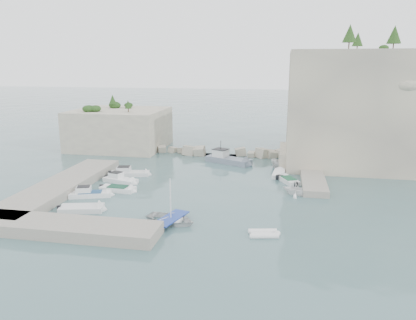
% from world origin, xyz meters
% --- Properties ---
extents(ground, '(400.00, 400.00, 0.00)m').
position_xyz_m(ground, '(0.00, 0.00, 0.00)').
color(ground, '#47686B').
rests_on(ground, ground).
extents(cliff_east, '(26.00, 22.00, 17.00)m').
position_xyz_m(cliff_east, '(23.00, 23.00, 8.50)').
color(cliff_east, beige).
rests_on(cliff_east, ground).
extents(cliff_terrace, '(8.00, 10.00, 2.50)m').
position_xyz_m(cliff_terrace, '(13.00, 18.00, 1.25)').
color(cliff_terrace, beige).
rests_on(cliff_terrace, ground).
extents(outcrop_west, '(16.00, 14.00, 7.00)m').
position_xyz_m(outcrop_west, '(-20.00, 25.00, 3.50)').
color(outcrop_west, beige).
rests_on(outcrop_west, ground).
extents(quay_west, '(5.00, 24.00, 1.10)m').
position_xyz_m(quay_west, '(-17.00, -1.00, 0.55)').
color(quay_west, '#9E9689').
rests_on(quay_west, ground).
extents(quay_south, '(18.00, 4.00, 1.10)m').
position_xyz_m(quay_south, '(-10.00, -12.50, 0.55)').
color(quay_south, '#9E9689').
rests_on(quay_south, ground).
extents(ledge_east, '(3.00, 16.00, 0.80)m').
position_xyz_m(ledge_east, '(13.50, 10.00, 0.40)').
color(ledge_east, '#9E9689').
rests_on(ledge_east, ground).
extents(breakwater, '(28.00, 3.00, 1.40)m').
position_xyz_m(breakwater, '(-1.00, 22.00, 0.70)').
color(breakwater, beige).
rests_on(breakwater, ground).
extents(motorboat_a, '(6.08, 2.89, 1.40)m').
position_xyz_m(motorboat_a, '(-11.29, 7.19, 0.00)').
color(motorboat_a, silver).
rests_on(motorboat_a, ground).
extents(motorboat_b, '(5.33, 2.99, 1.40)m').
position_xyz_m(motorboat_b, '(-11.26, 3.85, 0.00)').
color(motorboat_b, white).
rests_on(motorboat_b, ground).
extents(motorboat_c, '(4.79, 2.06, 0.70)m').
position_xyz_m(motorboat_c, '(-10.12, 0.28, 0.00)').
color(motorboat_c, white).
rests_on(motorboat_c, ground).
extents(motorboat_d, '(5.43, 3.12, 1.40)m').
position_xyz_m(motorboat_d, '(-12.42, -2.35, 0.00)').
color(motorboat_d, white).
rests_on(motorboat_d, ground).
extents(motorboat_e, '(5.28, 3.14, 0.70)m').
position_xyz_m(motorboat_e, '(-11.15, -6.88, 0.00)').
color(motorboat_e, silver).
rests_on(motorboat_e, ground).
extents(rowboat, '(5.80, 4.80, 1.04)m').
position_xyz_m(rowboat, '(-0.99, -8.27, 0.00)').
color(rowboat, silver).
rests_on(rowboat, ground).
extents(inflatable_dinghy, '(3.09, 1.94, 0.44)m').
position_xyz_m(inflatable_dinghy, '(8.06, -9.60, 0.00)').
color(inflatable_dinghy, white).
rests_on(inflatable_dinghy, ground).
extents(tender_east_a, '(4.03, 3.72, 1.76)m').
position_xyz_m(tender_east_a, '(11.28, 2.82, 0.00)').
color(tender_east_a, white).
rests_on(tender_east_a, ground).
extents(tender_east_b, '(3.30, 4.70, 0.70)m').
position_xyz_m(tender_east_b, '(10.37, 7.94, 0.00)').
color(tender_east_b, silver).
rests_on(tender_east_b, ground).
extents(tender_east_c, '(1.88, 4.73, 0.70)m').
position_xyz_m(tender_east_c, '(9.07, 11.01, 0.00)').
color(tender_east_c, white).
rests_on(tender_east_c, ground).
extents(tender_east_d, '(4.49, 2.83, 1.63)m').
position_xyz_m(tender_east_d, '(9.82, 15.06, 0.00)').
color(tender_east_d, silver).
rests_on(tender_east_d, ground).
extents(work_boat, '(8.27, 5.45, 2.20)m').
position_xyz_m(work_boat, '(1.18, 16.94, 0.00)').
color(work_boat, slate).
rests_on(work_boat, ground).
extents(rowboat_mast, '(0.10, 0.10, 4.20)m').
position_xyz_m(rowboat_mast, '(-0.99, -8.27, 2.62)').
color(rowboat_mast, white).
rests_on(rowboat_mast, rowboat).
extents(vegetation, '(53.48, 13.88, 13.40)m').
position_xyz_m(vegetation, '(17.83, 24.40, 17.93)').
color(vegetation, '#1E4219').
rests_on(vegetation, ground).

